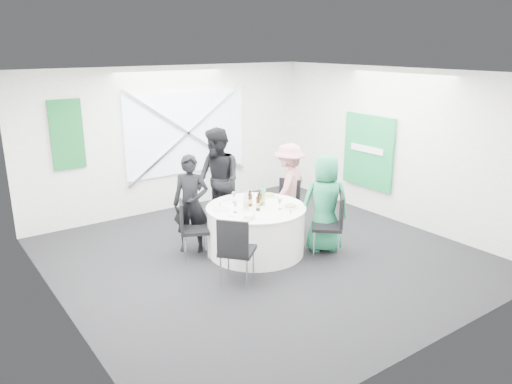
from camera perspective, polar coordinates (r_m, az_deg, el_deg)
floor at (r=7.88m, az=0.85°, el=-7.32°), size 6.00×6.00×0.00m
ceiling at (r=7.21m, az=0.95°, el=13.45°), size 6.00×6.00×0.00m
wall_back at (r=9.94m, az=-9.50°, el=6.00°), size 6.00×0.00×6.00m
wall_front at (r=5.42m, az=20.16°, el=-3.87°), size 6.00×0.00×6.00m
wall_left at (r=6.19m, az=-22.02°, el=-1.55°), size 0.00×6.00×6.00m
wall_right at (r=9.48m, az=15.70°, el=5.08°), size 0.00×6.00×6.00m
window_panel at (r=10.02m, az=-7.88°, el=6.74°), size 2.60×0.03×1.60m
window_brace_a at (r=9.98m, az=-7.78°, el=6.71°), size 2.63×0.05×1.84m
window_brace_b at (r=9.98m, az=-7.78°, el=6.71°), size 2.63×0.05×1.84m
green_banner at (r=9.15m, az=-20.78°, el=6.14°), size 0.55×0.04×1.20m
green_sign at (r=9.85m, az=12.68°, el=4.54°), size 0.05×1.20×1.40m
banquet_table at (r=7.88m, az=-0.00°, el=-4.31°), size 1.56×1.56×0.76m
chair_back at (r=8.77m, az=-3.39°, el=-0.69°), size 0.52×0.52×1.00m
chair_back_left at (r=7.71m, az=-7.63°, el=-3.73°), size 0.56×0.55×0.92m
chair_back_right at (r=8.76m, az=3.53°, el=-1.08°), size 0.56×0.55×0.92m
chair_front_right at (r=7.77m, az=8.78°, el=-3.23°), size 0.64×0.64×0.99m
chair_front_left at (r=6.73m, az=-2.38°, el=-6.25°), size 0.64×0.64×1.00m
person_man_back_left at (r=7.89m, az=-7.45°, el=-1.35°), size 0.68×0.65×1.56m
person_man_back at (r=8.62m, az=-4.39°, el=1.24°), size 0.49×0.89×1.84m
person_woman_pink at (r=8.83m, az=3.76°, el=0.64°), size 1.10×0.86×1.54m
person_woman_green at (r=7.92m, az=7.90°, el=-1.30°), size 0.91×0.82×1.57m
plate_back at (r=8.15m, az=-2.08°, el=-0.73°), size 0.29×0.29×0.01m
plate_back_left at (r=7.64m, az=-4.04°, el=-1.97°), size 0.26×0.26×0.01m
plate_back_right at (r=8.28m, az=1.44°, el=-0.39°), size 0.30×0.30×0.04m
plate_front_right at (r=7.74m, az=3.92°, el=-1.66°), size 0.27×0.27×0.04m
plate_front_left at (r=7.22m, az=-1.59°, el=-3.08°), size 0.27×0.27×0.01m
napkin at (r=7.23m, az=-0.76°, el=-2.76°), size 0.21×0.20×0.05m
beer_bottle_a at (r=7.75m, az=-0.75°, el=-0.93°), size 0.06×0.06×0.26m
beer_bottle_b at (r=7.80m, az=-0.66°, el=-0.90°), size 0.06×0.06×0.24m
beer_bottle_c at (r=7.78m, az=0.38°, el=-0.91°), size 0.06×0.06×0.25m
beer_bottle_d at (r=7.55m, az=0.24°, el=-1.36°), size 0.06×0.06×0.28m
green_water_bottle at (r=7.82m, az=0.76°, el=-0.53°), size 0.08×0.08×0.33m
clear_water_bottle at (r=7.58m, az=-1.16°, el=-1.27°), size 0.08×0.08×0.28m
wine_glass_a at (r=7.61m, az=2.75°, el=-1.09°), size 0.07×0.07×0.17m
wine_glass_b at (r=7.94m, az=-2.55°, el=-0.34°), size 0.07×0.07×0.17m
wine_glass_c at (r=8.03m, az=-0.82°, el=-0.11°), size 0.07×0.07×0.17m
wine_glass_d at (r=7.47m, az=-2.41°, el=-1.43°), size 0.07×0.07×0.17m
wine_glass_e at (r=8.08m, az=0.95°, el=-0.02°), size 0.07×0.07×0.17m
fork_a at (r=7.32m, az=-2.66°, el=-2.82°), size 0.10×0.13×0.01m
knife_a at (r=7.21m, az=0.38°, el=-3.12°), size 0.11×0.12×0.01m
fork_b at (r=8.28m, az=-1.14°, el=-0.47°), size 0.15×0.02×0.01m
knife_b at (r=8.08m, az=-3.38°, el=-0.95°), size 0.15×0.02×0.01m
fork_c at (r=7.86m, az=-4.15°, el=-1.47°), size 0.08×0.14×0.01m
knife_c at (r=7.62m, az=-4.15°, el=-2.07°), size 0.10×0.13×0.01m
fork_d at (r=8.19m, az=2.56°, el=-0.69°), size 0.09×0.14×0.01m
knife_d at (r=8.30m, az=0.58°, el=-0.43°), size 0.09×0.14×0.01m
fork_e at (r=7.54m, az=3.95°, el=-2.27°), size 0.11×0.12×0.01m
knife_e at (r=7.89m, az=4.10°, el=-1.41°), size 0.11×0.12×0.01m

